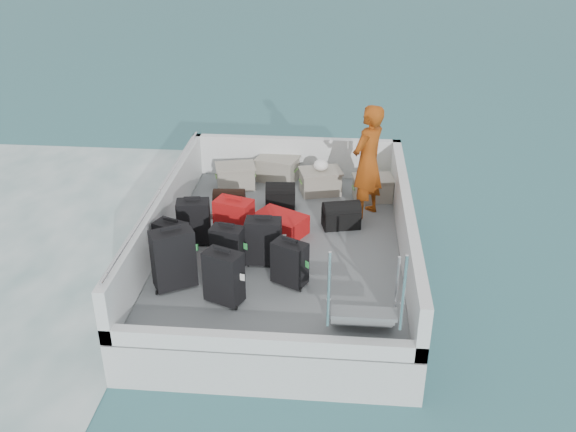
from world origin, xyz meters
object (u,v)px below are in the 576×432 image
object	(u,v)px
suitcase_2	(194,222)
crate_1	(278,170)
suitcase_3	(224,278)
suitcase_7	(263,242)
crate_0	(236,177)
crate_3	(373,189)
suitcase_0	(173,259)
suitcase_6	(290,264)
suitcase_5	(234,223)
crate_2	(320,182)
suitcase_1	(173,245)
suitcase_4	(228,249)
passenger	(368,162)
suitcase_8	(280,224)

from	to	relation	value
suitcase_2	crate_1	size ratio (longest dim) A/B	1.02
suitcase_3	suitcase_7	size ratio (longest dim) A/B	1.05
crate_0	crate_3	world-z (taller)	crate_0
suitcase_0	crate_3	world-z (taller)	suitcase_0
suitcase_2	suitcase_6	xyz separation A→B (m)	(1.44, -0.95, -0.03)
suitcase_5	suitcase_6	xyz separation A→B (m)	(0.86, -0.93, -0.05)
crate_2	suitcase_1	bearing A→B (deg)	-126.32
crate_1	suitcase_5	bearing A→B (deg)	-99.04
suitcase_1	suitcase_7	size ratio (longest dim) A/B	1.00
suitcase_1	suitcase_4	xyz separation A→B (m)	(0.73, 0.00, -0.02)
suitcase_7	crate_3	world-z (taller)	suitcase_7
suitcase_2	suitcase_6	world-z (taller)	suitcase_2
suitcase_7	crate_3	xyz separation A→B (m)	(1.52, 2.15, -0.15)
crate_0	passenger	xyz separation A→B (m)	(2.16, -0.83, 0.69)
suitcase_3	crate_1	size ratio (longest dim) A/B	1.07
suitcase_0	suitcase_8	distance (m)	1.97
suitcase_6	suitcase_0	bearing A→B (deg)	-144.99
crate_2	suitcase_6	bearing A→B (deg)	-95.55
suitcase_3	crate_1	distance (m)	3.75
suitcase_6	crate_2	bearing A→B (deg)	112.00
suitcase_4	suitcase_8	size ratio (longest dim) A/B	0.85
crate_3	suitcase_2	bearing A→B (deg)	-146.89
suitcase_1	crate_0	world-z (taller)	suitcase_1
suitcase_6	crate_1	bearing A→B (deg)	126.05
suitcase_5	crate_1	bearing A→B (deg)	98.72
suitcase_3	suitcase_4	distance (m)	0.76
suitcase_8	crate_2	xyz separation A→B (m)	(0.53, 1.44, 0.05)
suitcase_3	crate_3	bearing A→B (deg)	81.63
suitcase_5	suitcase_8	bearing A→B (deg)	52.75
suitcase_0	crate_3	size ratio (longest dim) A/B	1.34
crate_1	suitcase_3	bearing A→B (deg)	-94.15
suitcase_2	crate_0	bearing A→B (deg)	72.99
suitcase_6	crate_3	xyz separation A→B (m)	(1.13, 2.63, -0.12)
suitcase_5	passenger	size ratio (longest dim) A/B	0.40
suitcase_1	suitcase_2	world-z (taller)	suitcase_1
suitcase_5	suitcase_8	distance (m)	0.77
crate_2	suitcase_0	bearing A→B (deg)	-119.85
suitcase_8	crate_2	world-z (taller)	crate_2
suitcase_1	suitcase_3	distance (m)	1.11
suitcase_6	suitcase_2	bearing A→B (deg)	174.09
suitcase_2	passenger	distance (m)	2.74
suitcase_4	suitcase_5	size ratio (longest dim) A/B	0.88
crate_2	crate_3	xyz separation A→B (m)	(0.86, -0.17, -0.01)
suitcase_4	suitcase_1	bearing A→B (deg)	-168.79
suitcase_6	passenger	world-z (taller)	passenger
crate_0	crate_2	distance (m)	1.44
suitcase_5	suitcase_2	bearing A→B (deg)	-164.12
suitcase_1	suitcase_8	xyz separation A→B (m)	(1.33, 1.08, -0.19)
suitcase_2	suitcase_7	bearing A→B (deg)	-33.39
crate_1	suitcase_6	bearing A→B (deg)	-81.50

